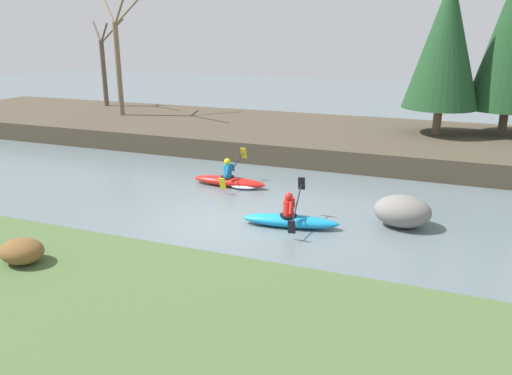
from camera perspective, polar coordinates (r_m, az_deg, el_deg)
The scene contains 10 objects.
ground_plane at distance 14.29m, azimuth -4.46°, elevation -4.16°, with size 90.00×90.00×0.00m, color slate.
riverbank_near at distance 9.39m, azimuth -22.28°, elevation -15.24°, with size 44.00×6.30×0.80m.
riverbank_far at distance 23.88m, azimuth 6.68°, elevation 5.74°, with size 44.00×8.47×0.87m.
conifer_tree_far_left at distance 23.33m, azimuth 20.87°, elevation 15.25°, with size 3.21×3.21×6.69m.
bare_tree_upstream at distance 31.95m, azimuth -16.98°, elevation 13.22°, with size 2.84×2.81×5.08m.
bare_tree_mid_upstream at distance 28.08m, azimuth -15.42°, elevation 14.11°, with size 3.53×3.49×6.40m.
shrub_clump_second at distance 11.12m, azimuth -25.19°, elevation -6.60°, with size 0.92×0.77×0.50m.
kayaker_lead at distance 14.00m, azimuth 4.01°, elevation -3.65°, with size 2.80×2.07×1.20m.
kayaker_middle at distance 17.58m, azimuth -2.75°, elevation 0.75°, with size 2.77×2.06×1.20m.
boulder_midstream at distance 14.53m, azimuth 16.40°, elevation -2.61°, with size 1.57×1.23×0.89m.
Camera 1 is at (5.82, -11.94, 5.28)m, focal length 35.00 mm.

